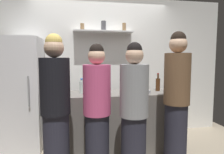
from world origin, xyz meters
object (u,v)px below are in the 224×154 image
wine_bottle_green_glass (91,88)px  person_blonde (56,110)px  refrigerator (24,94)px  baking_pan (138,91)px  utensil_holder (105,90)px  water_bottle_plastic (83,87)px  person_brown_jacket (176,100)px  person_pink_top (97,111)px  wine_bottle_amber_glass (158,84)px  person_grey_hoodie (134,113)px

wine_bottle_green_glass → person_blonde: person_blonde is taller
refrigerator → wine_bottle_green_glass: refrigerator is taller
baking_pan → utensil_holder: (-0.52, -0.05, 0.04)m
water_bottle_plastic → refrigerator: bearing=163.4°
baking_pan → utensil_holder: 0.52m
wine_bottle_green_glass → person_brown_jacket: size_ratio=0.15×
person_brown_jacket → person_pink_top: 1.07m
wine_bottle_amber_glass → person_grey_hoodie: bearing=-127.9°
wine_bottle_green_glass → person_blonde: 0.74m
baking_pan → wine_bottle_green_glass: (-0.73, -0.05, 0.08)m
refrigerator → baking_pan: (1.79, -0.38, 0.05)m
refrigerator → person_pink_top: size_ratio=1.09×
wine_bottle_amber_glass → wine_bottle_green_glass: (-1.12, -0.18, -0.01)m
water_bottle_plastic → person_blonde: (-0.33, -0.73, -0.16)m
person_blonde → person_pink_top: 0.49m
wine_bottle_green_glass → person_pink_top: 0.55m
refrigerator → person_brown_jacket: person_brown_jacket is taller
person_blonde → wine_bottle_amber_glass: bearing=-77.1°
baking_pan → wine_bottle_green_glass: size_ratio=1.25×
wine_bottle_green_glass → wine_bottle_amber_glass: bearing=9.2°
wine_bottle_amber_glass → person_pink_top: 1.31m
person_grey_hoodie → person_brown_jacket: person_brown_jacket is taller
water_bottle_plastic → person_blonde: 0.81m
wine_bottle_amber_glass → person_pink_top: (-1.09, -0.69, -0.23)m
person_brown_jacket → person_pink_top: person_brown_jacket is taller
person_brown_jacket → baking_pan: bearing=5.0°
wine_bottle_amber_glass → wine_bottle_green_glass: wine_bottle_amber_glass is taller
refrigerator → wine_bottle_amber_glass: bearing=-6.7°
water_bottle_plastic → person_blonde: person_blonde is taller
water_bottle_plastic → wine_bottle_amber_glass: bearing=1.1°
wine_bottle_amber_glass → person_pink_top: size_ratio=0.18×
baking_pan → person_brown_jacket: (0.37, -0.54, -0.04)m
water_bottle_plastic → utensil_holder: bearing=-24.9°
person_pink_top → water_bottle_plastic: bearing=-5.3°
baking_pan → wine_bottle_green_glass: 0.74m
wine_bottle_green_glass → person_brown_jacket: 1.21m
baking_pan → person_blonde: size_ratio=0.20×
wine_bottle_green_glass → person_grey_hoodie: bearing=-55.6°
refrigerator → water_bottle_plastic: refrigerator is taller
person_grey_hoodie → refrigerator: bearing=-129.6°
wine_bottle_green_glass → person_blonde: size_ratio=0.16×
water_bottle_plastic → person_grey_hoodie: person_grey_hoodie is taller
person_blonde → person_brown_jacket: size_ratio=0.96×
refrigerator → wine_bottle_amber_glass: 2.20m
wine_bottle_green_glass → person_blonde: bearing=-128.2°
person_grey_hoodie → person_blonde: (-0.91, 0.10, 0.05)m
baking_pan → person_pink_top: bearing=-141.3°
wine_bottle_amber_glass → person_blonde: size_ratio=0.17×
wine_bottle_amber_glass → person_brown_jacket: bearing=-91.7°
person_pink_top → baking_pan: bearing=-70.1°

